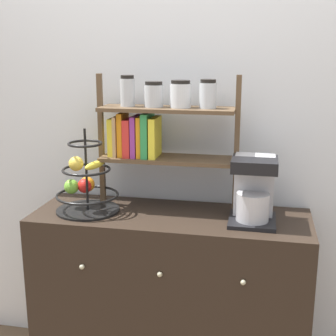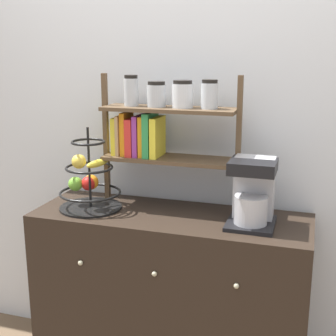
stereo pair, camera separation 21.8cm
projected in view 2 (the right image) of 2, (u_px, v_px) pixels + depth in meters
wall_back at (186, 123)px, 2.39m from camera, size 7.00×0.05×2.60m
sideboard at (170, 299)px, 2.35m from camera, size 1.33×0.48×0.90m
coffee_maker at (253, 192)px, 2.09m from camera, size 0.21×0.24×0.30m
fruit_stand at (88, 183)px, 2.31m from camera, size 0.31×0.31×0.41m
shelf_hutch at (157, 125)px, 2.26m from camera, size 0.69×0.20×0.66m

